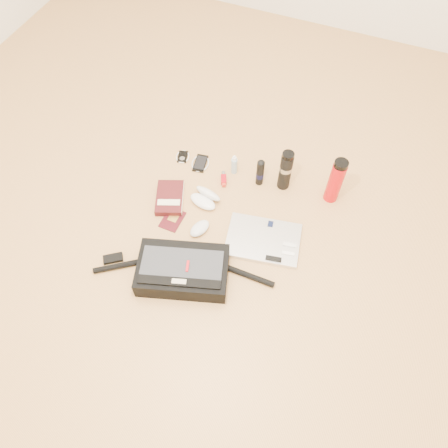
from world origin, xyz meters
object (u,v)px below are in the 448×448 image
(messenger_bag, at_px, (182,270))
(thermos_red, at_px, (336,181))
(laptop, at_px, (263,240))
(book, at_px, (170,198))
(thermos_black, at_px, (286,170))

(messenger_bag, height_order, thermos_red, thermos_red)
(laptop, relative_size, book, 1.61)
(thermos_red, bearing_deg, thermos_black, -176.03)
(messenger_bag, distance_m, thermos_black, 0.75)
(thermos_black, bearing_deg, laptop, -86.91)
(laptop, bearing_deg, book, 163.90)
(messenger_bag, xyz_separation_m, laptop, (0.29, 0.32, -0.04))
(messenger_bag, relative_size, book, 3.33)
(laptop, xyz_separation_m, thermos_black, (-0.02, 0.37, 0.11))
(laptop, distance_m, thermos_red, 0.48)
(book, bearing_deg, laptop, -27.18)
(laptop, xyz_separation_m, thermos_red, (0.24, 0.39, 0.13))
(messenger_bag, relative_size, thermos_black, 3.27)
(thermos_black, relative_size, thermos_red, 0.90)
(messenger_bag, height_order, thermos_black, thermos_black)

